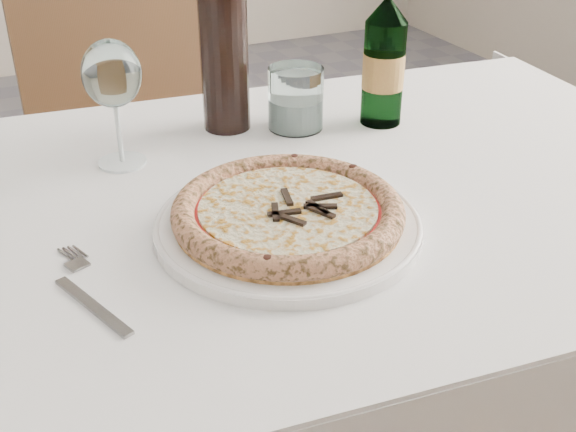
% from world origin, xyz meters
% --- Properties ---
extents(dining_table, '(1.43, 0.93, 0.76)m').
position_xyz_m(dining_table, '(0.22, -0.04, 0.66)').
color(dining_table, brown).
rests_on(dining_table, floor).
extents(chair_far, '(0.47, 0.47, 0.93)m').
position_xyz_m(chair_far, '(0.24, 0.79, 0.53)').
color(chair_far, brown).
rests_on(chair_far, floor).
extents(plate, '(0.33, 0.33, 0.02)m').
position_xyz_m(plate, '(0.22, -0.14, 0.76)').
color(plate, white).
rests_on(plate, dining_table).
extents(pizza, '(0.28, 0.28, 0.03)m').
position_xyz_m(pizza, '(0.22, -0.14, 0.78)').
color(pizza, '#F1A954').
rests_on(pizza, plate).
extents(fork, '(0.06, 0.19, 0.00)m').
position_xyz_m(fork, '(-0.03, -0.17, 0.76)').
color(fork, gray).
rests_on(fork, dining_table).
extents(wine_glass, '(0.08, 0.08, 0.18)m').
position_xyz_m(wine_glass, '(0.08, 0.13, 0.89)').
color(wine_glass, white).
rests_on(wine_glass, dining_table).
extents(tumbler, '(0.09, 0.09, 0.10)m').
position_xyz_m(tumbler, '(0.36, 0.15, 0.80)').
color(tumbler, silver).
rests_on(tumbler, dining_table).
extents(beer_bottle, '(0.07, 0.07, 0.26)m').
position_xyz_m(beer_bottle, '(0.50, 0.11, 0.86)').
color(beer_bottle, '#2B5530').
rests_on(beer_bottle, dining_table).
extents(wine_bottle, '(0.07, 0.07, 0.30)m').
position_xyz_m(wine_bottle, '(0.26, 0.19, 0.89)').
color(wine_bottle, black).
rests_on(wine_bottle, dining_table).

